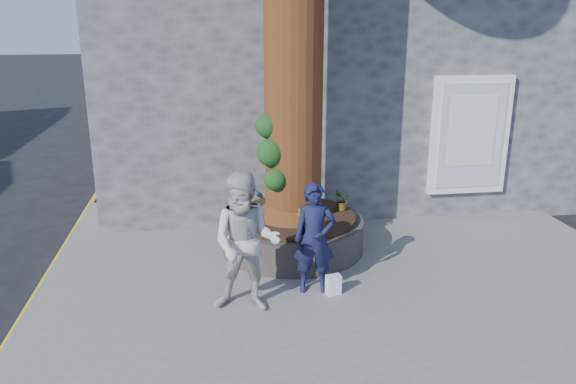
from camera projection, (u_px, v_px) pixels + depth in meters
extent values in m
plane|color=black|center=(256.00, 320.00, 7.35)|extent=(120.00, 120.00, 0.00)
cube|color=slate|center=(349.00, 275.00, 8.49)|extent=(9.00, 8.00, 0.12)
cube|color=yellow|center=(33.00, 300.00, 7.88)|extent=(0.10, 30.00, 0.01)
cube|color=#4B4E50|center=(330.00, 52.00, 13.62)|extent=(10.00, 8.00, 6.00)
cube|color=white|center=(470.00, 136.00, 10.41)|extent=(1.50, 0.12, 2.20)
cube|color=silver|center=(471.00, 136.00, 10.36)|extent=(1.25, 0.04, 1.95)
cube|color=silver|center=(472.00, 131.00, 10.31)|extent=(0.90, 0.02, 1.30)
cylinder|color=black|center=(293.00, 234.00, 9.24)|extent=(2.30, 2.30, 0.52)
cylinder|color=black|center=(293.00, 217.00, 9.15)|extent=(2.04, 2.04, 0.08)
cone|color=#472711|center=(293.00, 194.00, 9.04)|extent=(1.24, 1.24, 0.70)
sphere|color=#133B14|center=(271.00, 153.00, 8.57)|extent=(0.44, 0.44, 0.44)
sphere|color=#133B14|center=(276.00, 179.00, 8.61)|extent=(0.36, 0.36, 0.36)
sphere|color=#133B14|center=(268.00, 125.00, 8.57)|extent=(0.40, 0.40, 0.40)
imported|color=#141837|center=(315.00, 238.00, 7.68)|extent=(0.60, 0.43, 1.56)
imported|color=beige|center=(246.00, 243.00, 7.14)|extent=(1.04, 0.89, 1.85)
cube|color=white|center=(333.00, 285.00, 7.76)|extent=(0.22, 0.16, 0.28)
imported|color=gray|center=(238.00, 191.00, 9.77)|extent=(0.23, 0.21, 0.37)
imported|color=gray|center=(304.00, 221.00, 8.28)|extent=(0.31, 0.31, 0.41)
imported|color=gray|center=(246.00, 211.00, 8.76)|extent=(0.21, 0.21, 0.37)
imported|color=gray|center=(343.00, 201.00, 9.31)|extent=(0.31, 0.34, 0.34)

